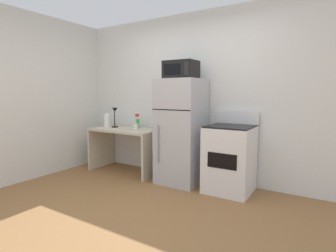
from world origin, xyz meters
TOP-DOWN VIEW (x-y plane):
  - ground_plane at (0.00, 0.00)m, footprint 12.00×12.00m
  - wall_back_white at (0.00, 1.70)m, footprint 5.00×0.10m
  - wall_left_brick at (-2.20, 0.00)m, footprint 0.10×4.00m
  - desk at (-1.17, 1.31)m, footprint 1.23×0.64m
  - desk_lamp at (-1.44, 1.34)m, footprint 0.14×0.12m
  - spray_bottle at (-1.04, 1.48)m, footprint 0.06×0.06m
  - paper_towel_roll at (-1.63, 1.33)m, footprint 0.11×0.11m
  - coffee_mug at (-0.96, 1.34)m, footprint 0.08×0.08m
  - refrigerator at (-0.07, 1.32)m, footprint 0.63×0.65m
  - microwave at (-0.07, 1.30)m, footprint 0.46×0.35m
  - oven_range at (0.68, 1.33)m, footprint 0.61×0.61m

SIDE VIEW (x-z plane):
  - ground_plane at x=0.00m, z-range 0.00..0.00m
  - oven_range at x=0.68m, z-range -0.08..1.02m
  - desk at x=-1.17m, z-range 0.15..0.90m
  - refrigerator at x=-0.07m, z-range 0.00..1.57m
  - coffee_mug at x=-0.96m, z-range 0.75..0.84m
  - spray_bottle at x=-1.04m, z-range 0.72..0.97m
  - paper_towel_roll at x=-1.63m, z-range 0.75..0.99m
  - desk_lamp at x=-1.44m, z-range 0.81..1.17m
  - wall_back_white at x=0.00m, z-range 0.00..2.60m
  - wall_left_brick at x=-2.20m, z-range 0.00..2.60m
  - microwave at x=-0.07m, z-range 1.57..1.83m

